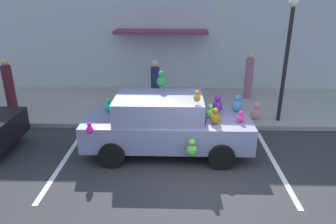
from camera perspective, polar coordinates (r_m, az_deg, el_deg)
ground_plane at (r=7.24m, az=6.45°, el=-13.11°), size 60.00×60.00×0.00m
sidewalk at (r=11.67m, az=4.58°, el=1.20°), size 24.00×4.00×0.15m
storefront_building at (r=13.14m, az=4.48°, el=17.40°), size 24.00×1.25×6.40m
parking_stripe_front at (r=8.43m, az=18.79°, el=-8.83°), size 0.12×3.60×0.01m
parking_stripe_rear at (r=8.54m, az=-18.27°, el=-8.35°), size 0.12×3.60×0.01m
plush_covered_car at (r=8.22m, az=-0.36°, el=-2.18°), size 4.29×1.98×2.07m
teddy_bear_on_sidewalk at (r=10.50m, az=15.66°, el=0.13°), size 0.31×0.26×0.59m
street_lamp_post at (r=10.13m, az=20.83°, el=10.70°), size 0.28×0.28×3.73m
pedestrian_near_shopfront at (r=12.37m, az=14.43°, el=6.04°), size 0.31×0.31×1.72m
pedestrian_walking_past at (r=11.84m, az=-26.81°, el=4.03°), size 0.33×0.33×1.84m
pedestrian_by_lamp at (r=10.90m, az=-2.32°, el=4.68°), size 0.30×0.30×1.70m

